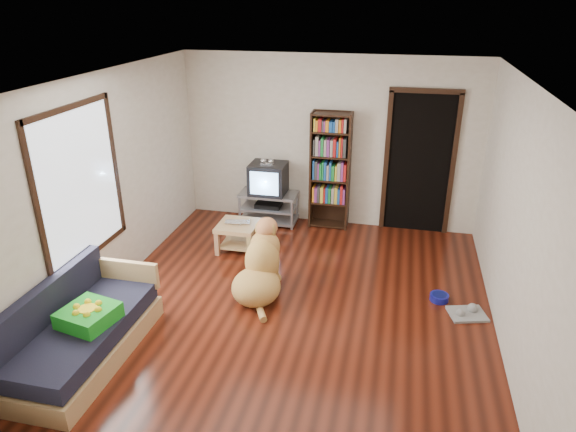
% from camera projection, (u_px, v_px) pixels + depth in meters
% --- Properties ---
extents(ground, '(5.00, 5.00, 0.00)m').
position_uv_depth(ground, '(294.00, 304.00, 6.05)').
color(ground, '#591D0F').
rests_on(ground, ground).
extents(ceiling, '(5.00, 5.00, 0.00)m').
position_uv_depth(ceiling, '(295.00, 79.00, 5.02)').
color(ceiling, white).
rests_on(ceiling, ground).
extents(wall_back, '(4.50, 0.00, 4.50)m').
position_uv_depth(wall_back, '(329.00, 143.00, 7.77)').
color(wall_back, silver).
rests_on(wall_back, ground).
extents(wall_front, '(4.50, 0.00, 4.50)m').
position_uv_depth(wall_front, '(213.00, 343.00, 3.30)').
color(wall_front, silver).
rests_on(wall_front, ground).
extents(wall_left, '(0.00, 5.00, 5.00)m').
position_uv_depth(wall_left, '(107.00, 186.00, 5.99)').
color(wall_left, silver).
rests_on(wall_left, ground).
extents(wall_right, '(0.00, 5.00, 5.00)m').
position_uv_depth(wall_right, '(517.00, 221.00, 5.08)').
color(wall_right, silver).
rests_on(wall_right, ground).
extents(green_cushion, '(0.56, 0.56, 0.16)m').
position_uv_depth(green_cushion, '(89.00, 315.00, 4.98)').
color(green_cushion, green).
rests_on(green_cushion, sofa).
extents(laptop, '(0.38, 0.28, 0.03)m').
position_uv_depth(laptop, '(237.00, 224.00, 7.18)').
color(laptop, silver).
rests_on(laptop, coffee_table).
extents(dog_bowl, '(0.22, 0.22, 0.08)m').
position_uv_depth(dog_bowl, '(439.00, 297.00, 6.12)').
color(dog_bowl, navy).
rests_on(dog_bowl, ground).
extents(grey_rag, '(0.47, 0.42, 0.03)m').
position_uv_depth(grey_rag, '(467.00, 314.00, 5.84)').
color(grey_rag, gray).
rests_on(grey_rag, ground).
extents(window, '(0.03, 1.46, 1.70)m').
position_uv_depth(window, '(80.00, 185.00, 5.46)').
color(window, white).
rests_on(window, wall_left).
extents(doorway, '(1.03, 0.05, 2.19)m').
position_uv_depth(doorway, '(419.00, 160.00, 7.55)').
color(doorway, black).
rests_on(doorway, wall_back).
extents(tv_stand, '(0.90, 0.45, 0.50)m').
position_uv_depth(tv_stand, '(269.00, 206.00, 8.14)').
color(tv_stand, '#99999E').
rests_on(tv_stand, ground).
extents(crt_tv, '(0.55, 0.52, 0.58)m').
position_uv_depth(crt_tv, '(269.00, 178.00, 7.97)').
color(crt_tv, black).
rests_on(crt_tv, tv_stand).
extents(bookshelf, '(0.60, 0.30, 1.80)m').
position_uv_depth(bookshelf, '(330.00, 165.00, 7.74)').
color(bookshelf, black).
rests_on(bookshelf, ground).
extents(sofa, '(0.80, 1.80, 0.80)m').
position_uv_depth(sofa, '(81.00, 334.00, 5.09)').
color(sofa, tan).
rests_on(sofa, ground).
extents(coffee_table, '(0.55, 0.55, 0.40)m').
position_uv_depth(coffee_table, '(238.00, 231.00, 7.26)').
color(coffee_table, tan).
rests_on(coffee_table, ground).
extents(dog, '(0.62, 1.14, 0.93)m').
position_uv_depth(dog, '(261.00, 268.00, 6.15)').
color(dog, tan).
rests_on(dog, ground).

